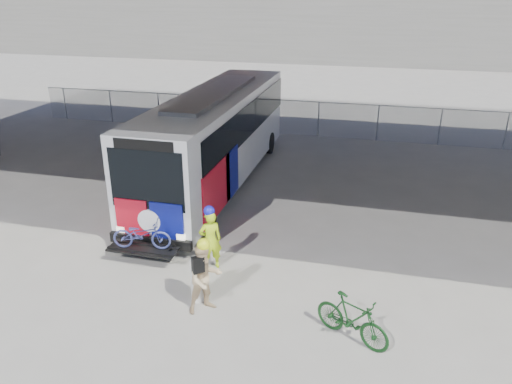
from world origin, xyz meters
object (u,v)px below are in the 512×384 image
(bollard, at_px, (197,277))
(cyclist_tan, at_px, (205,277))
(cyclist_hivis, at_px, (210,238))
(bike_parked, at_px, (352,319))
(bus, at_px, (216,131))

(bollard, distance_m, cyclist_tan, 0.53)
(bollard, xyz_separation_m, cyclist_hivis, (-0.20, 1.58, 0.24))
(bollard, height_order, bike_parked, bollard)
(cyclist_hivis, relative_size, bike_parked, 1.03)
(cyclist_tan, bearing_deg, bus, 64.03)
(bike_parked, bearing_deg, cyclist_tan, 114.05)
(cyclist_tan, height_order, bike_parked, cyclist_tan)
(bus, relative_size, cyclist_hivis, 6.82)
(bollard, height_order, cyclist_hivis, cyclist_hivis)
(cyclist_hivis, height_order, bike_parked, cyclist_hivis)
(cyclist_hivis, xyz_separation_m, bike_parked, (4.06, -2.15, -0.36))
(cyclist_hivis, distance_m, bike_parked, 4.61)
(cyclist_hivis, distance_m, cyclist_tan, 1.98)
(bollard, relative_size, bike_parked, 0.68)
(bollard, distance_m, bike_parked, 3.90)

